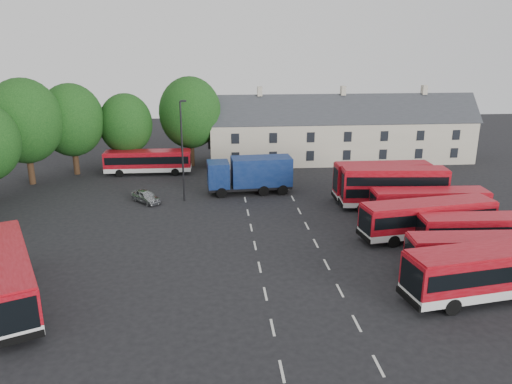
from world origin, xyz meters
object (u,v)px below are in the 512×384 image
bus_row_a (497,268)px  lamppost (182,149)px  silver_car (146,196)px  box_truck (251,173)px  bus_dd_south (394,186)px  bus_west (6,272)px

bus_row_a → lamppost: bearing=124.6°
silver_car → box_truck: bearing=-28.3°
bus_dd_south → lamppost: size_ratio=0.99×
silver_car → bus_dd_south: bearing=-49.8°
bus_dd_south → silver_car: bus_dd_south is taller
box_truck → bus_row_a: bearing=-63.7°
bus_west → bus_row_a: bearing=-118.4°
bus_west → lamppost: size_ratio=1.17×
box_truck → silver_car: bearing=-171.8°
bus_dd_south → bus_west: (-30.55, -15.47, -0.31)m
box_truck → lamppost: (-7.03, -2.11, 3.30)m
lamppost → box_truck: bearing=16.7°
bus_row_a → box_truck: 27.74m
silver_car → lamppost: (3.89, 0.19, 4.86)m
box_truck → silver_car: 11.26m
bus_dd_south → box_truck: size_ratio=1.12×
bus_west → silver_car: bus_west is taller
bus_row_a → silver_car: bus_row_a is taller
lamppost → bus_row_a: bearing=-46.3°
silver_car → lamppost: 6.23m
bus_row_a → bus_west: 31.06m
bus_row_a → silver_car: 33.00m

